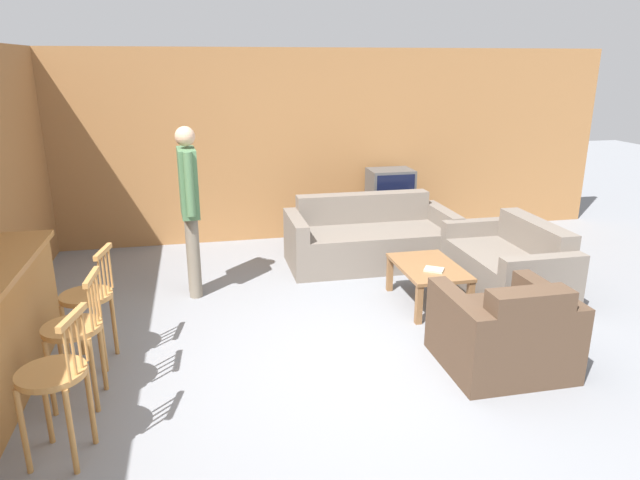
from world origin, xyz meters
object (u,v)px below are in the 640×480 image
coffee_table (428,271)px  armchair_near (504,333)px  bar_chair_mid (75,336)px  couch_far (369,240)px  bar_chair_near (55,382)px  tv (390,185)px  loveseat_right (508,266)px  bar_chair_far (89,303)px  tv_unit (389,220)px  person_by_window (190,202)px  book_on_table (434,270)px

coffee_table → armchair_near: bearing=-85.4°
bar_chair_mid → couch_far: bar_chair_mid is taller
bar_chair_near → couch_far: (2.97, 3.15, -0.24)m
armchair_near → tv: tv is taller
loveseat_right → bar_chair_far: bearing=-170.7°
loveseat_right → tv_unit: size_ratio=1.54×
couch_far → coffee_table: couch_far is taller
person_by_window → book_on_table: bearing=-21.6°
tv → armchair_near: bearing=-93.9°
bar_chair_near → loveseat_right: size_ratio=0.67×
loveseat_right → tv: bearing=106.2°
person_by_window → loveseat_right: bearing=-11.2°
bar_chair_near → loveseat_right: (4.17, 1.91, -0.25)m
couch_far → person_by_window: bearing=-164.9°
bar_chair_far → armchair_near: bearing=-13.2°
coffee_table → tv_unit: 2.31m
bar_chair_near → book_on_table: size_ratio=4.32×
bar_chair_far → tv_unit: size_ratio=1.03×
couch_far → book_on_table: size_ratio=8.74×
coffee_table → loveseat_right: bearing=7.0°
loveseat_right → couch_far: bearing=134.1°
bar_chair_near → bar_chair_far: 1.23m
bar_chair_far → coffee_table: bar_chair_far is taller
book_on_table → person_by_window: (-2.35, 0.93, 0.59)m
armchair_near → coffee_table: armchair_near is taller
tv → bar_chair_near: bearing=-131.0°
bar_chair_mid → armchair_near: bar_chair_mid is taller
tv_unit → book_on_table: tv_unit is taller
bar_chair_mid → book_on_table: bar_chair_mid is taller
armchair_near → person_by_window: bearing=139.4°
couch_far → person_by_window: size_ratio=1.12×
tv_unit → coffee_table: bearing=-98.8°
bar_chair_mid → bar_chair_far: (-0.00, 0.59, 0.00)m
bar_chair_mid → loveseat_right: bearing=17.0°
bar_chair_near → coffee_table: 3.66m
armchair_near → loveseat_right: (0.87, 1.45, -0.01)m
bar_chair_near → bar_chair_mid: size_ratio=1.00×
bar_chair_far → book_on_table: size_ratio=4.32×
bar_chair_far → loveseat_right: (4.17, 0.68, -0.25)m
bar_chair_mid → person_by_window: person_by_window is taller
person_by_window → armchair_near: bearing=-40.6°
bar_chair_near → coffee_table: (3.19, 1.79, -0.18)m
bar_chair_near → couch_far: 4.33m
coffee_table → person_by_window: bearing=161.7°
armchair_near → loveseat_right: bearing=59.1°
bar_chair_near → tv_unit: (3.54, 4.08, -0.27)m
armchair_near → tv_unit: bearing=86.1°
armchair_near → book_on_table: size_ratio=4.15×
bar_chair_far → coffee_table: bearing=10.0°
couch_far → loveseat_right: (1.20, -1.24, -0.00)m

